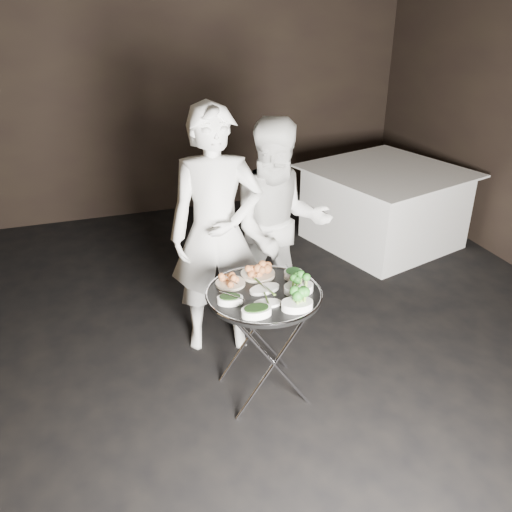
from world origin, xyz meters
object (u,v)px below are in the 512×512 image
object	(u,v)px
waiter_right	(279,228)
tray_stand	(263,339)
waiter_left	(216,234)
dining_table	(384,206)
serving_tray	(264,294)

from	to	relation	value
waiter_right	tray_stand	bearing A→B (deg)	-108.24
waiter_left	dining_table	world-z (taller)	waiter_left
tray_stand	serving_tray	xyz separation A→B (m)	(-0.00, 0.00, 0.34)
waiter_right	dining_table	xyz separation A→B (m)	(1.60, 1.09, -0.43)
waiter_left	serving_tray	bearing A→B (deg)	-67.50
tray_stand	dining_table	distance (m)	2.74
serving_tray	dining_table	xyz separation A→B (m)	(2.00, 1.88, -0.36)
waiter_left	dining_table	size ratio (longest dim) A/B	1.29
tray_stand	dining_table	xyz separation A→B (m)	(2.00, 1.88, -0.02)
dining_table	serving_tray	bearing A→B (deg)	-136.79
serving_tray	dining_table	distance (m)	2.76
dining_table	waiter_right	bearing A→B (deg)	-145.66
serving_tray	tray_stand	bearing A→B (deg)	0.00
tray_stand	waiter_left	distance (m)	0.83
serving_tray	waiter_right	distance (m)	0.89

